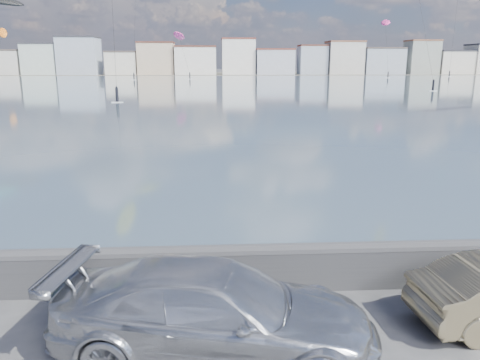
# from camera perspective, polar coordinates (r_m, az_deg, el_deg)

# --- Properties ---
(bay_water) EXTENTS (500.00, 177.00, 0.00)m
(bay_water) POSITION_cam_1_polar(r_m,az_deg,el_deg) (98.39, -3.63, 11.30)
(bay_water) COLOR #3D5165
(bay_water) RESTS_ON ground
(far_shore_strip) EXTENTS (500.00, 60.00, 0.00)m
(far_shore_strip) POSITION_cam_1_polar(r_m,az_deg,el_deg) (206.83, -3.54, 12.81)
(far_shore_strip) COLOR #4C473D
(far_shore_strip) RESTS_ON ground
(seawall) EXTENTS (400.00, 0.36, 1.08)m
(seawall) POSITION_cam_1_polar(r_m,az_deg,el_deg) (10.43, -5.16, -10.51)
(seawall) COLOR #28282B
(seawall) RESTS_ON ground
(far_buildings) EXTENTS (240.79, 13.26, 14.60)m
(far_buildings) POSITION_cam_1_polar(r_m,az_deg,el_deg) (192.77, -3.17, 14.50)
(far_buildings) COLOR #B7C6BC
(far_buildings) RESTS_ON ground
(car_silver) EXTENTS (5.83, 3.18, 1.60)m
(car_silver) POSITION_cam_1_polar(r_m,az_deg,el_deg) (8.27, -3.05, -15.77)
(car_silver) COLOR #B7B9BE
(car_silver) RESTS_ON ground
(kitesurfer_0) EXTENTS (6.49, 17.92, 14.36)m
(kitesurfer_0) POSITION_cam_1_polar(r_m,az_deg,el_deg) (153.71, -7.43, 16.99)
(kitesurfer_0) COLOR #E5338C
(kitesurfer_0) RESTS_ON ground
(kitesurfer_1) EXTENTS (6.66, 19.70, 19.64)m
(kitesurfer_1) POSITION_cam_1_polar(r_m,az_deg,el_deg) (172.26, 17.33, 17.81)
(kitesurfer_1) COLOR #E5338C
(kitesurfer_1) RESTS_ON ground
(kitesurfer_16) EXTENTS (5.76, 14.18, 16.38)m
(kitesurfer_16) POSITION_cam_1_polar(r_m,az_deg,el_deg) (176.13, -26.95, 15.65)
(kitesurfer_16) COLOR orange
(kitesurfer_16) RESTS_ON ground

